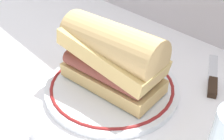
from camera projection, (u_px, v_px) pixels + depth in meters
ground_plane at (100, 90)px, 0.51m from camera, size 1.50×1.50×0.00m
plate at (112, 86)px, 0.51m from camera, size 0.25×0.25×0.01m
sausage_sandwich at (112, 56)px, 0.47m from camera, size 0.20×0.11×0.12m
butter_knife at (213, 77)px, 0.54m from camera, size 0.09×0.14×0.01m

